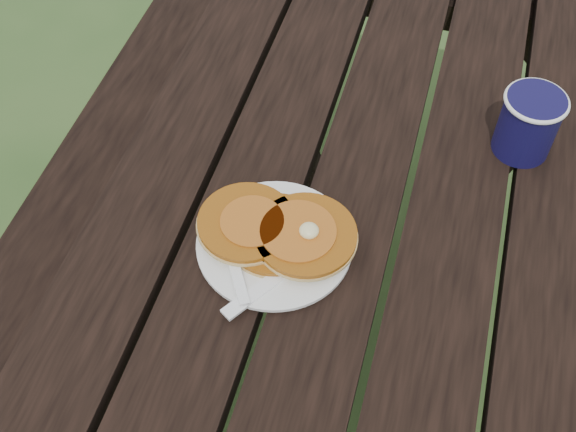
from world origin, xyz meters
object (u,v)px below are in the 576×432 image
(picnic_table, at_px, (337,332))
(plate, at_px, (275,244))
(pancake_stack, at_px, (278,231))
(coffee_cup, at_px, (529,121))

(picnic_table, height_order, plate, plate)
(picnic_table, xyz_separation_m, pancake_stack, (-0.09, -0.08, 0.41))
(picnic_table, height_order, coffee_cup, coffee_cup)
(plate, distance_m, coffee_cup, 0.44)
(pancake_stack, xyz_separation_m, coffee_cup, (0.32, 0.28, 0.04))
(picnic_table, distance_m, coffee_cup, 0.54)
(pancake_stack, bearing_deg, coffee_cup, 41.11)
(plate, bearing_deg, picnic_table, 45.17)
(picnic_table, relative_size, coffee_cup, 16.70)
(picnic_table, distance_m, pancake_stack, 0.42)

